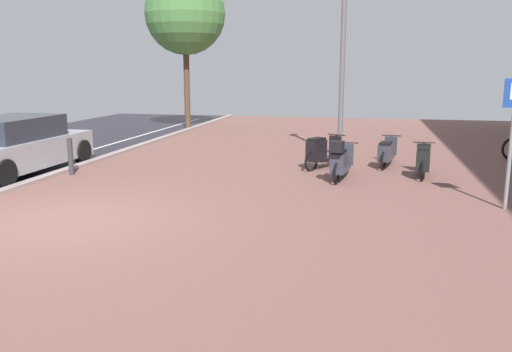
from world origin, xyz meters
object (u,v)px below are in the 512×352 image
(scooter_near, at_px, (321,152))
(street_tree, at_px, (185,14))
(scooter_extra, at_px, (423,161))
(parked_car_near, at_px, (14,146))
(bollard_far, at_px, (71,157))
(scooter_mid, at_px, (340,161))
(lamp_post, at_px, (343,49))
(scooter_far, at_px, (386,153))

(scooter_near, distance_m, street_tree, 10.82)
(scooter_extra, distance_m, parked_car_near, 9.77)
(bollard_far, bearing_deg, scooter_mid, 6.44)
(scooter_near, height_order, lamp_post, lamp_post)
(scooter_far, relative_size, bollard_far, 2.01)
(lamp_post, bearing_deg, scooter_near, -100.53)
(scooter_mid, distance_m, lamp_post, 4.19)
(scooter_mid, height_order, scooter_far, scooter_mid)
(scooter_extra, bearing_deg, scooter_far, 123.95)
(scooter_far, xyz_separation_m, lamp_post, (-1.27, 1.36, 2.65))
(scooter_near, relative_size, scooter_extra, 0.94)
(lamp_post, bearing_deg, scooter_far, -46.90)
(lamp_post, bearing_deg, parked_car_near, -151.87)
(lamp_post, height_order, bollard_far, lamp_post)
(scooter_extra, relative_size, lamp_post, 0.31)
(scooter_mid, bearing_deg, scooter_extra, 22.15)
(scooter_near, relative_size, scooter_far, 0.89)
(scooter_far, distance_m, bollard_far, 7.85)
(scooter_far, xyz_separation_m, street_tree, (-7.91, 7.15, 4.27))
(scooter_extra, bearing_deg, street_tree, 136.25)
(scooter_extra, distance_m, lamp_post, 4.19)
(lamp_post, bearing_deg, bollard_far, -146.80)
(scooter_mid, xyz_separation_m, scooter_far, (1.07, 1.94, -0.07))
(scooter_far, distance_m, street_tree, 11.49)
(scooter_mid, height_order, scooter_extra, scooter_mid)
(street_tree, bearing_deg, bollard_far, -86.95)
(street_tree, distance_m, bollard_far, 10.68)
(scooter_near, xyz_separation_m, scooter_far, (1.63, 0.58, -0.05))
(scooter_far, distance_m, scooter_extra, 1.42)
(scooter_mid, bearing_deg, parked_car_near, -174.41)
(scooter_near, distance_m, scooter_far, 1.73)
(bollard_far, bearing_deg, scooter_near, 19.76)
(parked_car_near, bearing_deg, scooter_extra, 8.96)
(scooter_far, bearing_deg, parked_car_near, -163.05)
(scooter_extra, bearing_deg, scooter_mid, -157.85)
(bollard_far, bearing_deg, parked_car_near, -178.10)
(scooter_near, height_order, parked_car_near, parked_car_near)
(scooter_far, xyz_separation_m, scooter_extra, (0.79, -1.18, 0.02))
(scooter_near, bearing_deg, parked_car_near, -163.66)
(scooter_near, distance_m, parked_car_near, 7.53)
(bollard_far, bearing_deg, street_tree, 93.05)
(parked_car_near, xyz_separation_m, lamp_post, (7.58, 4.05, 2.37))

